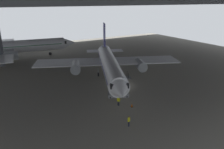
{
  "coord_description": "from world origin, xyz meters",
  "views": [
    {
      "loc": [
        -22.23,
        -34.8,
        16.55
      ],
      "look_at": [
        -1.17,
        0.91,
        2.47
      ],
      "focal_mm": 35.37,
      "sensor_mm": 36.0,
      "label": 1
    }
  ],
  "objects_px": {
    "airplane_distant": "(15,47)",
    "crew_worker_by_stairs": "(118,101)",
    "boarding_stairs": "(118,93)",
    "traffic_cone_orange": "(132,105)",
    "airplane_main": "(109,64)",
    "crew_worker_near_nose": "(129,121)"
  },
  "relations": [
    {
      "from": "traffic_cone_orange",
      "to": "crew_worker_near_nose",
      "type": "bearing_deg",
      "value": -129.65
    },
    {
      "from": "airplane_distant",
      "to": "crew_worker_by_stairs",
      "type": "bearing_deg",
      "value": -77.19
    },
    {
      "from": "airplane_main",
      "to": "crew_worker_near_nose",
      "type": "xyz_separation_m",
      "value": [
        -7.4,
        -18.15,
        -2.44
      ]
    },
    {
      "from": "airplane_main",
      "to": "traffic_cone_orange",
      "type": "relative_size",
      "value": 54.48
    },
    {
      "from": "boarding_stairs",
      "to": "airplane_distant",
      "type": "distance_m",
      "value": 40.71
    },
    {
      "from": "airplane_main",
      "to": "boarding_stairs",
      "type": "relative_size",
      "value": 7.22
    },
    {
      "from": "crew_worker_by_stairs",
      "to": "airplane_distant",
      "type": "relative_size",
      "value": 0.04
    },
    {
      "from": "crew_worker_by_stairs",
      "to": "airplane_distant",
      "type": "xyz_separation_m",
      "value": [
        -9.56,
        42.07,
        2.53
      ]
    },
    {
      "from": "boarding_stairs",
      "to": "traffic_cone_orange",
      "type": "bearing_deg",
      "value": -94.13
    },
    {
      "from": "crew_worker_near_nose",
      "to": "traffic_cone_orange",
      "type": "xyz_separation_m",
      "value": [
        3.76,
        4.54,
        -0.61
      ]
    },
    {
      "from": "airplane_distant",
      "to": "airplane_main",
      "type": "bearing_deg",
      "value": -63.67
    },
    {
      "from": "crew_worker_by_stairs",
      "to": "airplane_distant",
      "type": "distance_m",
      "value": 43.22
    },
    {
      "from": "airplane_main",
      "to": "crew_worker_near_nose",
      "type": "height_order",
      "value": "airplane_main"
    },
    {
      "from": "crew_worker_by_stairs",
      "to": "traffic_cone_orange",
      "type": "distance_m",
      "value": 2.3
    },
    {
      "from": "airplane_main",
      "to": "boarding_stairs",
      "type": "bearing_deg",
      "value": -110.2
    },
    {
      "from": "crew_worker_by_stairs",
      "to": "traffic_cone_orange",
      "type": "height_order",
      "value": "crew_worker_by_stairs"
    },
    {
      "from": "crew_worker_near_nose",
      "to": "airplane_distant",
      "type": "bearing_deg",
      "value": 98.78
    },
    {
      "from": "airplane_main",
      "to": "traffic_cone_orange",
      "type": "bearing_deg",
      "value": -104.96
    },
    {
      "from": "airplane_main",
      "to": "airplane_distant",
      "type": "height_order",
      "value": "airplane_distant"
    },
    {
      "from": "airplane_distant",
      "to": "traffic_cone_orange",
      "type": "height_order",
      "value": "airplane_distant"
    },
    {
      "from": "boarding_stairs",
      "to": "airplane_distant",
      "type": "relative_size",
      "value": 0.13
    },
    {
      "from": "boarding_stairs",
      "to": "traffic_cone_orange",
      "type": "height_order",
      "value": "boarding_stairs"
    }
  ]
}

